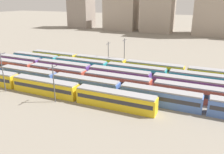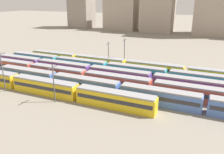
{
  "view_description": "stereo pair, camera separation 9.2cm",
  "coord_description": "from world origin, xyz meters",
  "px_view_note": "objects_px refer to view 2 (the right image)",
  "views": [
    {
      "loc": [
        48.79,
        -42.2,
        22.58
      ],
      "look_at": [
        24.27,
        13.0,
        2.04
      ],
      "focal_mm": 37.23,
      "sensor_mm": 36.0,
      "label": 1
    },
    {
      "loc": [
        48.87,
        -42.16,
        22.58
      ],
      "look_at": [
        24.27,
        13.0,
        2.04
      ],
      "focal_mm": 37.23,
      "sensor_mm": 36.0,
      "label": 2
    }
  ],
  "objects_px": {
    "train_track_5": "(126,65)",
    "train_track_3": "(119,75)",
    "catenary_pole_0": "(54,82)",
    "catenary_pole_2": "(2,70)",
    "catenary_pole_3": "(108,53)",
    "train_track_0": "(45,86)",
    "train_track_4": "(136,72)",
    "train_track_1": "(205,104)",
    "train_track_2": "(152,87)",
    "catenary_pole_1": "(124,52)"
  },
  "relations": [
    {
      "from": "train_track_5",
      "to": "train_track_3",
      "type": "bearing_deg",
      "value": -78.96
    },
    {
      "from": "train_track_2",
      "to": "catenary_pole_0",
      "type": "xyz_separation_m",
      "value": [
        -19.17,
        -13.45,
        3.07
      ]
    },
    {
      "from": "train_track_0",
      "to": "catenary_pole_2",
      "type": "relative_size",
      "value": 5.42
    },
    {
      "from": "catenary_pole_0",
      "to": "catenary_pole_2",
      "type": "height_order",
      "value": "catenary_pole_2"
    },
    {
      "from": "catenary_pole_0",
      "to": "train_track_4",
      "type": "bearing_deg",
      "value": 64.58
    },
    {
      "from": "train_track_3",
      "to": "train_track_4",
      "type": "bearing_deg",
      "value": 58.85
    },
    {
      "from": "train_track_1",
      "to": "catenary_pole_3",
      "type": "relative_size",
      "value": 13.18
    },
    {
      "from": "train_track_0",
      "to": "catenary_pole_2",
      "type": "xyz_separation_m",
      "value": [
        -10.4,
        -2.95,
        3.8
      ]
    },
    {
      "from": "train_track_3",
      "to": "train_track_5",
      "type": "xyz_separation_m",
      "value": [
        -2.03,
        10.4,
        0.0
      ]
    },
    {
      "from": "catenary_pole_1",
      "to": "catenary_pole_3",
      "type": "xyz_separation_m",
      "value": [
        -6.06,
        0.38,
        -0.84
      ]
    },
    {
      "from": "train_track_3",
      "to": "catenary_pole_2",
      "type": "relative_size",
      "value": 9.09
    },
    {
      "from": "train_track_2",
      "to": "catenary_pole_1",
      "type": "xyz_separation_m",
      "value": [
        -14.54,
        18.31,
        3.72
      ]
    },
    {
      "from": "train_track_4",
      "to": "catenary_pole_2",
      "type": "relative_size",
      "value": 9.09
    },
    {
      "from": "train_track_1",
      "to": "train_track_2",
      "type": "height_order",
      "value": "same"
    },
    {
      "from": "train_track_0",
      "to": "train_track_3",
      "type": "xyz_separation_m",
      "value": [
        13.37,
        15.6,
        0.0
      ]
    },
    {
      "from": "train_track_1",
      "to": "catenary_pole_0",
      "type": "relative_size",
      "value": 12.67
    },
    {
      "from": "train_track_1",
      "to": "train_track_5",
      "type": "xyz_separation_m",
      "value": [
        -25.44,
        20.8,
        0.0
      ]
    },
    {
      "from": "catenary_pole_0",
      "to": "train_track_3",
      "type": "bearing_deg",
      "value": 66.29
    },
    {
      "from": "train_track_1",
      "to": "catenary_pole_1",
      "type": "bearing_deg",
      "value": 138.92
    },
    {
      "from": "train_track_3",
      "to": "catenary_pole_2",
      "type": "bearing_deg",
      "value": -142.03
    },
    {
      "from": "catenary_pole_3",
      "to": "train_track_0",
      "type": "bearing_deg",
      "value": -97.35
    },
    {
      "from": "train_track_2",
      "to": "catenary_pole_0",
      "type": "distance_m",
      "value": 23.62
    },
    {
      "from": "catenary_pole_3",
      "to": "train_track_5",
      "type": "bearing_deg",
      "value": -22.19
    },
    {
      "from": "train_track_1",
      "to": "train_track_4",
      "type": "relative_size",
      "value": 1.2
    },
    {
      "from": "train_track_1",
      "to": "train_track_2",
      "type": "distance_m",
      "value": 13.47
    },
    {
      "from": "train_track_1",
      "to": "train_track_2",
      "type": "relative_size",
      "value": 1.0
    },
    {
      "from": "train_track_3",
      "to": "catenary_pole_1",
      "type": "xyz_separation_m",
      "value": [
        -3.56,
        13.11,
        3.72
      ]
    },
    {
      "from": "train_track_5",
      "to": "catenary_pole_3",
      "type": "bearing_deg",
      "value": 157.81
    },
    {
      "from": "train_track_4",
      "to": "catenary_pole_3",
      "type": "distance_m",
      "value": 15.49
    },
    {
      "from": "train_track_3",
      "to": "catenary_pole_3",
      "type": "height_order",
      "value": "catenary_pole_3"
    },
    {
      "from": "train_track_0",
      "to": "train_track_2",
      "type": "height_order",
      "value": "same"
    },
    {
      "from": "catenary_pole_1",
      "to": "catenary_pole_2",
      "type": "height_order",
      "value": "catenary_pole_2"
    },
    {
      "from": "train_track_5",
      "to": "catenary_pole_0",
      "type": "relative_size",
      "value": 8.41
    },
    {
      "from": "train_track_3",
      "to": "train_track_5",
      "type": "relative_size",
      "value": 1.25
    },
    {
      "from": "catenary_pole_0",
      "to": "catenary_pole_1",
      "type": "relative_size",
      "value": 0.87
    },
    {
      "from": "catenary_pole_3",
      "to": "catenary_pole_1",
      "type": "bearing_deg",
      "value": -3.6
    },
    {
      "from": "train_track_0",
      "to": "catenary_pole_3",
      "type": "xyz_separation_m",
      "value": [
        3.75,
        29.09,
        2.89
      ]
    },
    {
      "from": "train_track_0",
      "to": "train_track_5",
      "type": "relative_size",
      "value": 0.75
    },
    {
      "from": "train_track_0",
      "to": "catenary_pole_2",
      "type": "distance_m",
      "value": 11.46
    },
    {
      "from": "train_track_4",
      "to": "catenary_pole_2",
      "type": "bearing_deg",
      "value": -138.57
    },
    {
      "from": "train_track_0",
      "to": "train_track_5",
      "type": "height_order",
      "value": "same"
    },
    {
      "from": "train_track_3",
      "to": "train_track_2",
      "type": "bearing_deg",
      "value": -25.34
    },
    {
      "from": "train_track_0",
      "to": "catenary_pole_3",
      "type": "bearing_deg",
      "value": 82.65
    },
    {
      "from": "train_track_0",
      "to": "train_track_1",
      "type": "relative_size",
      "value": 0.5
    },
    {
      "from": "catenary_pole_1",
      "to": "train_track_4",
      "type": "bearing_deg",
      "value": -49.74
    },
    {
      "from": "catenary_pole_0",
      "to": "catenary_pole_2",
      "type": "distance_m",
      "value": 15.59
    },
    {
      "from": "catenary_pole_2",
      "to": "train_track_3",
      "type": "bearing_deg",
      "value": 37.97
    },
    {
      "from": "train_track_0",
      "to": "train_track_2",
      "type": "bearing_deg",
      "value": 23.13
    },
    {
      "from": "train_track_1",
      "to": "catenary_pole_2",
      "type": "distance_m",
      "value": 48.03
    },
    {
      "from": "train_track_2",
      "to": "train_track_3",
      "type": "bearing_deg",
      "value": 154.66
    }
  ]
}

